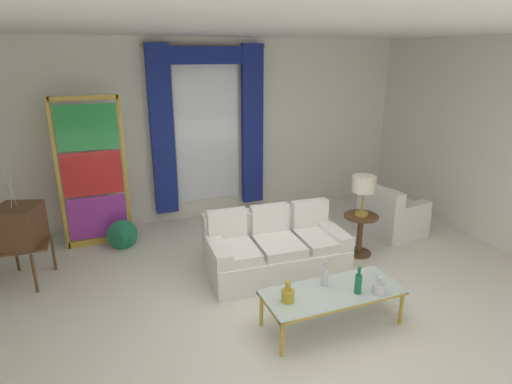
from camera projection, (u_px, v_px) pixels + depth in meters
ground_plane at (279, 300)px, 4.98m from camera, size 16.00×16.00×0.00m
wall_rear at (206, 130)px, 7.22m from camera, size 8.00×0.12×3.00m
wall_right at (488, 142)px, 6.31m from camera, size 0.12×7.00×3.00m
ceiling_slab at (254, 28)px, 4.74m from camera, size 8.00×7.60×0.04m
curtained_window at (208, 117)px, 7.00m from camera, size 2.00×0.17×2.70m
couch_white_long at (274, 249)px, 5.57m from camera, size 1.80×1.01×0.86m
coffee_table at (332, 293)px, 4.42m from camera, size 1.46×0.60×0.41m
bottle_blue_decanter at (379, 287)px, 4.34m from camera, size 0.14×0.14×0.21m
bottle_crystal_tall at (288, 294)px, 4.20m from camera, size 0.13×0.13×0.22m
bottle_amber_squat at (325, 275)px, 4.47m from camera, size 0.07×0.07×0.29m
bottle_ruby_flask at (358, 282)px, 4.33m from camera, size 0.07×0.07×0.30m
vintage_tv at (18, 228)px, 5.17m from camera, size 0.67×0.72×1.35m
armchair_white at (390, 217)px, 6.73m from camera, size 0.93×0.92×0.80m
stained_glass_divider at (93, 177)px, 6.12m from camera, size 0.95×0.05×2.20m
peacock_figurine at (123, 237)px, 6.16m from camera, size 0.44×0.60×0.50m
round_side_table at (360, 231)px, 6.01m from camera, size 0.48×0.48×0.59m
table_lamp_brass at (364, 186)px, 5.80m from camera, size 0.32×0.32×0.57m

